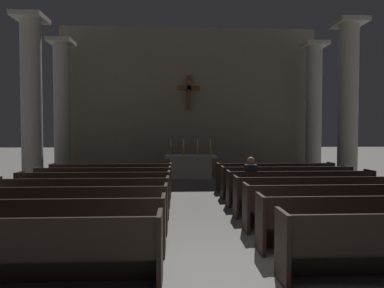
{
  "coord_description": "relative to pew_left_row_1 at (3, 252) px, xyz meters",
  "views": [
    {
      "loc": [
        -0.56,
        -4.09,
        1.95
      ],
      "look_at": [
        0.0,
        8.38,
        1.52
      ],
      "focal_mm": 30.31,
      "sensor_mm": 36.0,
      "label": 1
    }
  ],
  "objects": [
    {
      "name": "column_left_third",
      "position": [
        -2.87,
        7.39,
        2.43
      ],
      "size": [
        1.03,
        1.03,
        5.98
      ],
      "color": "#ADA89E",
      "rests_on": "ground"
    },
    {
      "name": "candlestick_inner_left",
      "position": [
        2.42,
        9.83,
        0.75
      ],
      "size": [
        0.16,
        0.16,
        0.67
      ],
      "color": "#B79338",
      "rests_on": "altar"
    },
    {
      "name": "pew_right_row_5",
      "position": [
        5.43,
        4.43,
        0.0
      ],
      "size": [
        3.91,
        0.5,
        0.95
      ],
      "color": "black",
      "rests_on": "ground"
    },
    {
      "name": "pew_left_row_2",
      "position": [
        0.0,
        1.11,
        0.0
      ],
      "size": [
        3.91,
        0.5,
        0.95
      ],
      "color": "black",
      "rests_on": "ground"
    },
    {
      "name": "apse_with_cross",
      "position": [
        2.72,
        11.8,
        3.04
      ],
      "size": [
        12.28,
        0.45,
        7.03
      ],
      "color": "gray",
      "rests_on": "ground"
    },
    {
      "name": "column_right_third",
      "position": [
        8.31,
        7.39,
        2.43
      ],
      "size": [
        1.03,
        1.03,
        5.98
      ],
      "color": "#ADA89E",
      "rests_on": "ground"
    },
    {
      "name": "pew_right_row_6",
      "position": [
        5.43,
        5.54,
        0.0
      ],
      "size": [
        3.91,
        0.5,
        0.95
      ],
      "color": "black",
      "rests_on": "ground"
    },
    {
      "name": "pew_left_row_3",
      "position": [
        0.0,
        2.22,
        0.0
      ],
      "size": [
        3.91,
        0.5,
        0.95
      ],
      "color": "black",
      "rests_on": "ground"
    },
    {
      "name": "ground_plane",
      "position": [
        2.72,
        0.04,
        -0.48
      ],
      "size": [
        80.0,
        80.0,
        0.0
      ],
      "primitive_type": "plane",
      "color": "#66635E"
    },
    {
      "name": "pew_left_row_6",
      "position": [
        0.0,
        5.54,
        0.0
      ],
      "size": [
        3.91,
        0.5,
        0.95
      ],
      "color": "black",
      "rests_on": "ground"
    },
    {
      "name": "pew_left_row_4",
      "position": [
        0.0,
        3.33,
        0.0
      ],
      "size": [
        3.91,
        0.5,
        0.95
      ],
      "color": "black",
      "rests_on": "ground"
    },
    {
      "name": "pew_left_row_5",
      "position": [
        0.0,
        4.43,
        0.0
      ],
      "size": [
        3.91,
        0.5,
        0.95
      ],
      "color": "black",
      "rests_on": "ground"
    },
    {
      "name": "candlestick_outer_right",
      "position": [
        3.57,
        9.83,
        0.75
      ],
      "size": [
        0.16,
        0.16,
        0.67
      ],
      "color": "#B79338",
      "rests_on": "altar"
    },
    {
      "name": "pew_left_row_1",
      "position": [
        0.0,
        0.0,
        0.0
      ],
      "size": [
        3.91,
        0.5,
        0.95
      ],
      "color": "black",
      "rests_on": "ground"
    },
    {
      "name": "column_left_fourth",
      "position": [
        -2.87,
        10.33,
        2.43
      ],
      "size": [
        1.03,
        1.03,
        5.98
      ],
      "color": "#ADA89E",
      "rests_on": "ground"
    },
    {
      "name": "pew_left_row_7",
      "position": [
        0.0,
        6.65,
        0.0
      ],
      "size": [
        3.91,
        0.5,
        0.95
      ],
      "color": "black",
      "rests_on": "ground"
    },
    {
      "name": "candlestick_outer_left",
      "position": [
        1.87,
        9.83,
        0.75
      ],
      "size": [
        0.16,
        0.16,
        0.67
      ],
      "color": "#B79338",
      "rests_on": "altar"
    },
    {
      "name": "pew_right_row_4",
      "position": [
        5.43,
        3.33,
        0.0
      ],
      "size": [
        3.91,
        0.5,
        0.95
      ],
      "color": "black",
      "rests_on": "ground"
    },
    {
      "name": "column_right_fourth",
      "position": [
        8.31,
        10.33,
        2.43
      ],
      "size": [
        1.03,
        1.03,
        5.98
      ],
      "color": "#ADA89E",
      "rests_on": "ground"
    },
    {
      "name": "pew_right_row_2",
      "position": [
        5.43,
        1.11,
        0.0
      ],
      "size": [
        3.91,
        0.5,
        0.95
      ],
      "color": "black",
      "rests_on": "ground"
    },
    {
      "name": "pew_right_row_7",
      "position": [
        5.43,
        6.65,
        0.0
      ],
      "size": [
        3.91,
        0.5,
        0.95
      ],
      "color": "black",
      "rests_on": "ground"
    },
    {
      "name": "lone_worshipper",
      "position": [
        4.09,
        4.47,
        0.22
      ],
      "size": [
        0.32,
        0.43,
        1.32
      ],
      "color": "#26262B",
      "rests_on": "ground"
    },
    {
      "name": "altar",
      "position": [
        2.72,
        9.83,
        0.06
      ],
      "size": [
        2.2,
        0.9,
        1.01
      ],
      "color": "#BCB7AD",
      "rests_on": "ground"
    },
    {
      "name": "pew_right_row_3",
      "position": [
        5.43,
        2.22,
        0.0
      ],
      "size": [
        3.91,
        0.5,
        0.95
      ],
      "color": "black",
      "rests_on": "ground"
    },
    {
      "name": "candlestick_inner_right",
      "position": [
        3.02,
        9.83,
        0.75
      ],
      "size": [
        0.16,
        0.16,
        0.67
      ],
      "color": "#B79338",
      "rests_on": "altar"
    }
  ]
}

